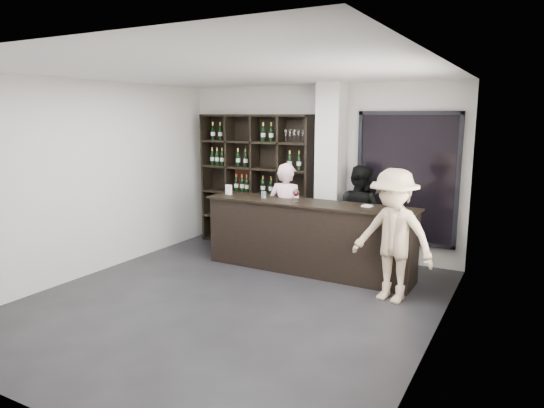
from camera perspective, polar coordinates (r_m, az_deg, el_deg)
The scene contains 12 objects.
floor at distance 6.46m, azimuth -4.82°, elevation -11.39°, with size 5.00×5.50×0.01m, color black.
wine_shelf at distance 8.86m, azimuth -1.97°, elevation 2.72°, with size 2.20×0.35×2.40m, color black, non-canonical shape.
structural_column at distance 8.08m, azimuth 6.87°, elevation 3.69°, with size 0.40×0.40×2.90m, color silver.
glass_panel at distance 7.93m, azimuth 15.53°, elevation 2.89°, with size 1.60×0.08×2.10m.
tasting_counter at distance 7.46m, azimuth 4.23°, elevation -3.88°, with size 3.31×0.69×1.09m.
taster_pink at distance 7.83m, azimuth 1.67°, elevation -1.12°, with size 0.60×0.39×1.64m, color beige.
taster_black at distance 7.94m, azimuth 10.15°, elevation -1.25°, with size 0.78×0.61×1.61m, color black.
customer at distance 6.41m, azimuth 14.04°, elevation -3.66°, with size 1.12×0.64×1.73m, color #9C866A.
wine_glass at distance 7.33m, azimuth 2.83°, elevation 1.09°, with size 0.09×0.09×0.22m, color white, non-canonical shape.
spit_cup at distance 7.67m, azimuth -0.97°, elevation 1.09°, with size 0.08×0.08×0.11m, color #A2BCC7.
napkin_stack at distance 7.08m, azimuth 11.14°, elevation -0.24°, with size 0.13×0.13×0.02m, color white.
card_stand at distance 8.04m, azimuth -5.12°, elevation 1.69°, with size 0.11×0.05×0.16m, color white.
Camera 1 is at (3.34, -4.98, 2.40)m, focal length 32.00 mm.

